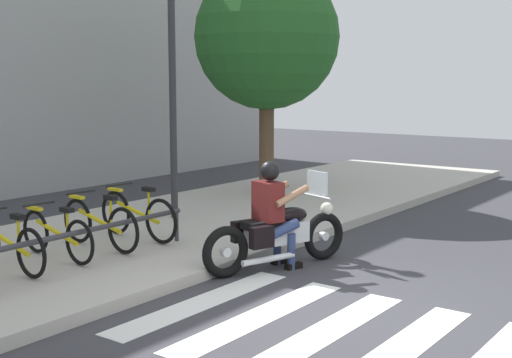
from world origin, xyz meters
name	(u,v)px	position (x,y,z in m)	size (l,w,h in m)	color
ground_plane	(354,316)	(0.00, 0.00, 0.00)	(48.00, 48.00, 0.00)	#38383D
sidewalk	(87,251)	(0.00, 4.32, 0.07)	(24.00, 4.40, 0.15)	#B7B2A8
crosswalk_stripe_1	(399,351)	(-0.61, -0.80, 0.00)	(2.80, 0.40, 0.01)	white
crosswalk_stripe_2	(325,332)	(-0.61, 0.00, 0.00)	(2.80, 0.40, 0.01)	white
crosswalk_stripe_3	(260,316)	(-0.61, 0.80, 0.00)	(2.80, 0.40, 0.01)	white
crosswalk_stripe_4	(203,302)	(-0.61, 1.60, 0.00)	(2.80, 0.40, 0.01)	white
motorcycle	(278,234)	(1.09, 1.74, 0.47)	(2.20, 0.96, 1.26)	black
rider	(273,207)	(1.02, 1.77, 0.84)	(0.74, 0.67, 1.46)	#591919
bicycle_1	(8,244)	(-1.46, 4.03, 0.49)	(0.48, 1.64, 0.75)	black
bicycle_2	(57,234)	(-0.73, 4.03, 0.48)	(0.48, 1.59, 0.72)	black
bicycle_3	(100,224)	(0.00, 4.03, 0.51)	(0.48, 1.68, 0.78)	black
bicycle_4	(138,215)	(0.73, 4.03, 0.51)	(0.48, 1.69, 0.80)	black
bike_rack	(84,234)	(-0.73, 3.48, 0.56)	(3.52, 0.07, 0.49)	#333338
street_lamp	(172,62)	(2.27, 4.72, 2.81)	(0.28, 0.28, 4.68)	#2D2D33
tree_near_rack	(267,38)	(5.57, 5.12, 3.39)	(3.03, 3.03, 4.92)	brown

